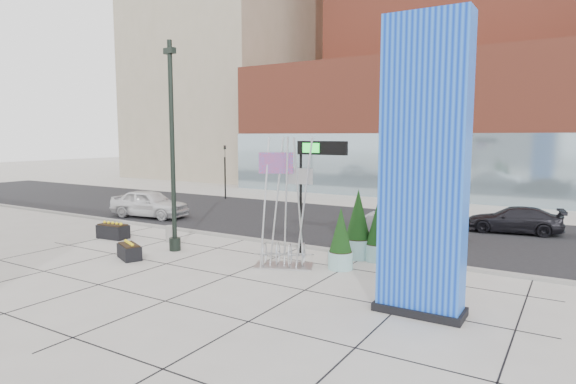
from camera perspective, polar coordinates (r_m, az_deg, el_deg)
The scene contains 20 objects.
ground at distance 18.31m, azimuth -7.51°, elevation -8.60°, with size 160.00×160.00×0.00m, color #9E9991.
street_asphalt at distance 26.64m, azimuth 6.13°, elevation -3.74°, with size 80.00×12.00×0.02m, color black.
curb_edge at distance 21.46m, azimuth -0.76°, elevation -6.10°, with size 80.00×0.30×0.12m, color gray.
tower_podium at distance 41.97m, azimuth 17.53°, elevation 7.31°, with size 34.00×10.00×11.00m, color #9B412D.
tower_glass_front at distance 37.39m, azimuth 15.60°, elevation 2.89°, with size 34.00×0.60×5.00m, color #8CA5B2.
building_beige_left at distance 61.68m, azimuth -6.73°, elevation 18.02°, with size 18.00×20.00×34.00m, color gray.
blue_pylon at distance 13.17m, azimuth 15.79°, elevation 2.19°, with size 2.38×1.06×7.93m.
lamp_post at distance 20.46m, azimuth -13.49°, elevation 2.93°, with size 0.56×0.48×8.64m.
public_art_sculpture at distance 17.70m, azimuth -0.46°, elevation -4.90°, with size 2.35×1.80×4.78m.
concrete_bollard at distance 22.65m, azimuth -13.84°, elevation -4.82°, with size 0.38×0.38×0.74m, color gray.
overhead_street_sign at distance 19.08m, azimuth 3.58°, elevation 4.10°, with size 2.17×0.28×4.60m.
round_planter_east at distance 18.88m, azimuth 10.52°, elevation -4.79°, with size 0.92×0.92×2.30m.
round_planter_mid at distance 17.53m, azimuth 6.26°, elevation -5.67°, with size 0.90×0.90×2.26m.
round_planter_west at distance 19.13m, azimuth 8.29°, elevation -3.96°, with size 1.10×1.10×2.74m.
box_planter_north at distance 24.16m, azimuth -20.03°, elevation -4.31°, with size 1.52×0.85×0.81m.
box_planter_south at distance 20.00m, azimuth -18.30°, elevation -6.63°, with size 1.42×1.11×0.70m.
car_white_west at distance 29.60m, azimuth -16.11°, elevation -1.34°, with size 1.92×4.78×1.63m, color silver.
car_silver_mid at distance 23.56m, azimuth 14.44°, elevation -3.57°, with size 1.49×4.27×1.41m, color #999BA0.
car_dark_east at distance 26.41m, azimuth 25.19°, elevation -3.03°, with size 1.81×4.46×1.29m, color black.
traffic_signal at distance 36.96m, azimuth -7.48°, elevation 2.72°, with size 0.15×0.18×4.10m.
Camera 1 is at (11.13, -13.72, 4.80)m, focal length 30.00 mm.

